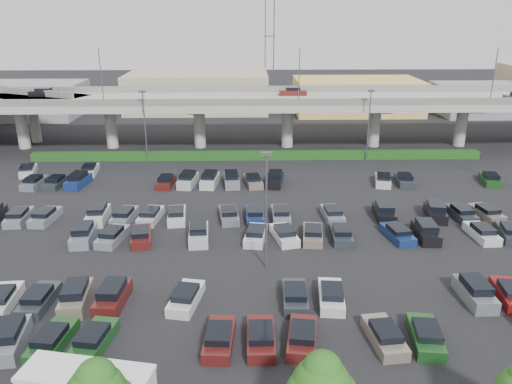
# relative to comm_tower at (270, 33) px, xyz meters

# --- Properties ---
(ground) EXTENTS (280.00, 280.00, 0.00)m
(ground) POSITION_rel_comm_tower_xyz_m (-4.00, -74.00, -15.61)
(ground) COLOR black
(overpass) EXTENTS (150.00, 13.00, 15.80)m
(overpass) POSITION_rel_comm_tower_xyz_m (-4.22, -41.99, -8.64)
(overpass) COLOR gray
(overpass) RESTS_ON ground
(hedge) EXTENTS (66.00, 1.60, 1.10)m
(hedge) POSITION_rel_comm_tower_xyz_m (-4.00, -49.00, -15.06)
(hedge) COLOR #153810
(hedge) RESTS_ON ground
(parked_cars) EXTENTS (63.23, 41.69, 1.67)m
(parked_cars) POSITION_rel_comm_tower_xyz_m (-5.93, -78.21, -15.00)
(parked_cars) COLOR #BBBBC0
(parked_cars) RESTS_ON ground
(light_poles) EXTENTS (66.90, 48.38, 10.30)m
(light_poles) POSITION_rel_comm_tower_xyz_m (-8.12, -72.00, -9.37)
(light_poles) COLOR #515157
(light_poles) RESTS_ON ground
(distant_buildings) EXTENTS (138.00, 24.00, 9.00)m
(distant_buildings) POSITION_rel_comm_tower_xyz_m (8.38, -12.19, -11.87)
(distant_buildings) COLOR slate
(distant_buildings) RESTS_ON ground
(comm_tower) EXTENTS (2.40, 2.40, 30.00)m
(comm_tower) POSITION_rel_comm_tower_xyz_m (0.00, 0.00, 0.00)
(comm_tower) COLOR #515157
(comm_tower) RESTS_ON ground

